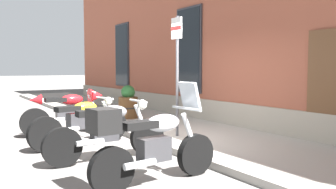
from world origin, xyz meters
TOP-DOWN VIEW (x-y plane):
  - ground_plane at (0.00, 0.00)m, footprint 140.00×140.00m
  - sidewalk at (0.00, 1.36)m, footprint 29.24×2.71m
  - motorcycle_red_sport at (-2.06, -0.93)m, footprint 0.62×2.16m
  - motorcycle_yellow_naked at (-0.67, -1.14)m, footprint 0.68×2.15m
  - motorcycle_grey_naked at (0.67, -1.12)m, footprint 0.62×2.18m
  - motorcycle_silver_touring at (2.18, -1.16)m, footprint 0.62×1.99m
  - parking_sign at (0.03, 0.70)m, footprint 0.36×0.07m
  - barrel_planter at (-2.97, 1.01)m, footprint 0.59×0.59m

SIDE VIEW (x-z plane):
  - ground_plane at x=0.00m, z-range 0.00..0.00m
  - sidewalk at x=0.00m, z-range 0.00..0.13m
  - motorcycle_yellow_naked at x=-0.67m, z-range 0.00..0.96m
  - motorcycle_grey_naked at x=0.67m, z-range -0.01..1.00m
  - barrel_planter at x=-2.97m, z-range 0.06..1.01m
  - motorcycle_silver_touring at x=2.18m, z-range -0.11..1.26m
  - motorcycle_red_sport at x=-2.06m, z-range 0.04..1.12m
  - parking_sign at x=0.03m, z-range 0.49..3.01m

